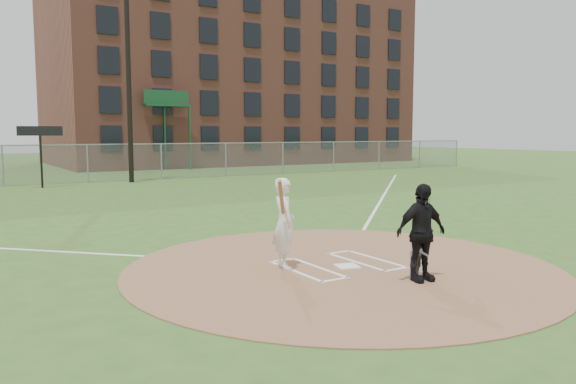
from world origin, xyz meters
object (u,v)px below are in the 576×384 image
home_plate (347,266)px  batter_at_plate (284,223)px  catcher (421,252)px  umpire (421,232)px

home_plate → batter_at_plate: batter_at_plate is taller
catcher → batter_at_plate: bearing=114.1°
umpire → batter_at_plate: batter_at_plate is taller
catcher → batter_at_plate: batter_at_plate is taller
home_plate → umpire: (0.48, -1.47, 0.85)m
catcher → batter_at_plate: size_ratio=0.55×
home_plate → catcher: (0.59, -1.36, 0.47)m
home_plate → batter_at_plate: size_ratio=0.24×
batter_at_plate → catcher: bearing=-49.6°
batter_at_plate → home_plate: bearing=-28.9°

